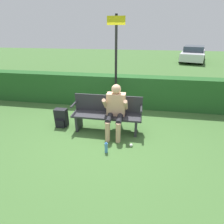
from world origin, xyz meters
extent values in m
plane|color=#426B33|center=(0.00, 0.00, 0.00)|extent=(40.00, 40.00, 0.00)
cube|color=#235623|center=(0.00, 1.68, 0.51)|extent=(12.00, 0.48, 1.02)
cube|color=#2D2D33|center=(0.00, 0.00, 0.43)|extent=(1.70, 0.45, 0.05)
cube|color=#2D2D33|center=(0.00, 0.21, 0.67)|extent=(1.70, 0.04, 0.43)
cube|color=#2D2D33|center=(-0.73, 0.00, 0.20)|extent=(0.06, 0.40, 0.41)
cube|color=#2D2D33|center=(0.73, 0.00, 0.20)|extent=(0.06, 0.40, 0.41)
cylinder|color=#2D2D33|center=(-0.82, 0.00, 0.67)|extent=(0.05, 0.40, 0.05)
cylinder|color=#2D2D33|center=(0.82, 0.00, 0.67)|extent=(0.05, 0.40, 0.05)
cube|color=#DBA884|center=(0.23, 0.04, 0.72)|extent=(0.44, 0.22, 0.55)
sphere|color=#DBA884|center=(0.23, 0.04, 1.10)|extent=(0.23, 0.23, 0.23)
cylinder|color=black|center=(0.10, -0.20, 0.48)|extent=(0.13, 0.49, 0.13)
cylinder|color=black|center=(0.35, -0.20, 0.48)|extent=(0.13, 0.49, 0.13)
cylinder|color=#DBA884|center=(0.10, -0.45, 0.24)|extent=(0.11, 0.11, 0.48)
cylinder|color=#DBA884|center=(0.35, -0.45, 0.24)|extent=(0.11, 0.11, 0.48)
cylinder|color=#DBA884|center=(-0.02, -0.09, 0.78)|extent=(0.09, 0.33, 0.33)
cylinder|color=#DBA884|center=(0.47, -0.09, 0.78)|extent=(0.09, 0.33, 0.33)
cube|color=black|center=(-1.23, 0.07, 0.24)|extent=(0.32, 0.19, 0.48)
cube|color=black|center=(-1.23, -0.06, 0.12)|extent=(0.24, 0.07, 0.21)
cylinder|color=#4C8CCC|center=(0.15, -0.86, 0.11)|extent=(0.06, 0.06, 0.22)
cylinder|color=#2D66B2|center=(0.15, -0.86, 0.23)|extent=(0.04, 0.04, 0.02)
cylinder|color=black|center=(0.05, 1.23, 1.35)|extent=(0.07, 0.07, 2.70)
cube|color=yellow|center=(0.05, 1.19, 2.55)|extent=(0.47, 0.02, 0.21)
cube|color=silver|center=(4.86, 11.98, 0.48)|extent=(2.85, 4.86, 0.55)
cube|color=#333D4C|center=(4.86, 11.98, 0.96)|extent=(2.00, 2.52, 0.41)
cylinder|color=black|center=(4.52, 13.56, 0.33)|extent=(0.36, 0.69, 0.66)
cylinder|color=black|center=(6.01, 13.12, 0.33)|extent=(0.36, 0.69, 0.66)
cylinder|color=black|center=(3.72, 10.83, 0.33)|extent=(0.36, 0.69, 0.66)
cylinder|color=black|center=(5.21, 10.40, 0.33)|extent=(0.36, 0.69, 0.66)
sphere|color=silver|center=(0.65, -0.58, 0.04)|extent=(0.07, 0.07, 0.07)
camera|label=1|loc=(0.75, -3.76, 2.34)|focal=28.00mm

